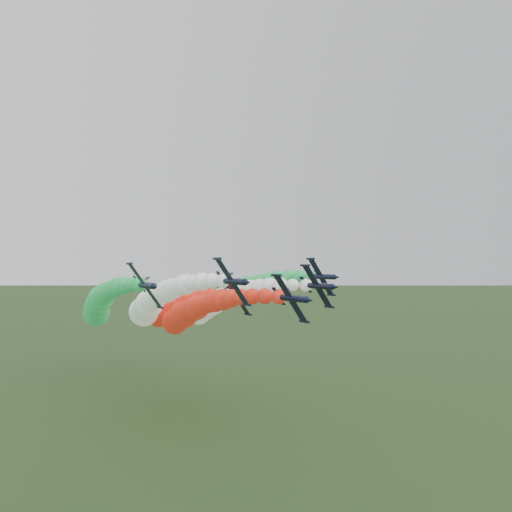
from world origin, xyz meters
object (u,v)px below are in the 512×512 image
at_px(jet_lead, 189,313).
at_px(jet_outer_left, 100,304).
at_px(jet_inner_right, 215,304).
at_px(jet_trail, 169,309).
at_px(jet_outer_right, 227,296).
at_px(jet_inner_left, 153,303).

relative_size(jet_lead, jet_outer_left, 1.00).
distance_m(jet_inner_right, jet_trail, 22.68).
bearing_deg(jet_lead, jet_outer_right, 40.09).
xyz_separation_m(jet_outer_left, jet_trail, (24.27, 8.95, -3.35)).
height_order(jet_lead, jet_inner_right, jet_inner_right).
bearing_deg(jet_outer_left, jet_inner_left, -37.04).
distance_m(jet_inner_right, jet_outer_left, 33.31).
xyz_separation_m(jet_lead, jet_outer_left, (-20.22, 17.78, 2.13)).
relative_size(jet_inner_left, jet_outer_right, 1.01).
distance_m(jet_lead, jet_inner_left, 11.59).
bearing_deg(jet_outer_right, jet_trail, 151.17).
bearing_deg(jet_inner_right, jet_trail, 107.05).
height_order(jet_outer_right, jet_trail, jet_outer_right).
height_order(jet_inner_right, jet_trail, jet_inner_right).
bearing_deg(jet_lead, jet_inner_left, 132.71).
height_order(jet_inner_left, jet_inner_right, jet_inner_left).
relative_size(jet_inner_left, jet_trail, 1.01).
relative_size(jet_inner_left, jet_outer_left, 1.01).
bearing_deg(jet_inner_left, jet_inner_right, -9.53).
xyz_separation_m(jet_inner_right, jet_trail, (-6.59, 21.48, -3.08)).
bearing_deg(jet_inner_right, jet_outer_left, 157.89).
distance_m(jet_outer_left, jet_trail, 26.08).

